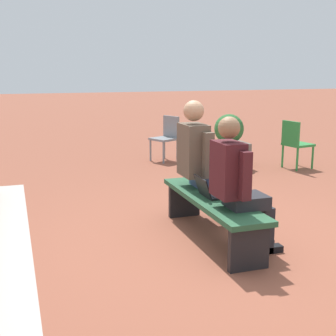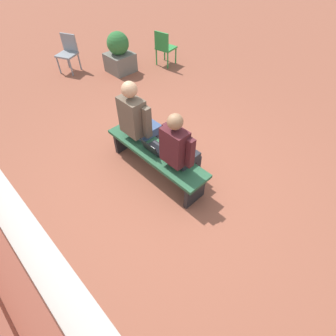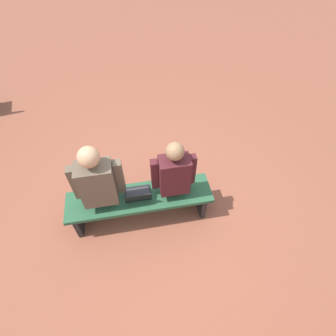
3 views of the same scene
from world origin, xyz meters
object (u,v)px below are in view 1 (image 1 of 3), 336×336
person_student (238,182)px  plastic_chair_mid_courtyard (295,141)px  planter (229,143)px  person_adult (203,161)px  plastic_chair_near_bench_left (167,135)px  bench (212,206)px  laptop (210,192)px

person_student → plastic_chair_mid_courtyard: 4.15m
plastic_chair_mid_courtyard → planter: size_ratio=0.89×
plastic_chair_mid_courtyard → planter: 1.14m
person_adult → plastic_chair_mid_courtyard: bearing=-49.6°
person_adult → plastic_chair_near_bench_left: bearing=-12.5°
bench → plastic_chair_near_bench_left: (4.14, -0.89, 0.13)m
laptop → planter: size_ratio=0.34×
laptop → planter: 3.67m
plastic_chair_mid_courtyard → person_student: bearing=139.3°
bench → person_adult: 0.58m
plastic_chair_mid_courtyard → bench: bearing=134.5°
bench → person_adult: size_ratio=1.29×
plastic_chair_near_bench_left → planter: bearing=-136.8°
plastic_chair_near_bench_left → plastic_chair_mid_courtyard: (-1.42, -1.87, 0.00)m
bench → planter: bearing=-28.4°
laptop → plastic_chair_near_bench_left: plastic_chair_near_bench_left is taller
plastic_chair_near_bench_left → planter: 1.25m
bench → planter: 3.67m
bench → plastic_chair_mid_courtyard: bearing=-45.5°
laptop → person_student: bearing=-170.1°
person_student → person_adult: person_adult is taller
bench → plastic_chair_mid_courtyard: (2.72, -2.77, 0.13)m
person_adult → planter: 3.28m
laptop → plastic_chair_mid_courtyard: (2.70, -2.78, -0.02)m
laptop → planter: planter is taller
person_adult → plastic_chair_mid_courtyard: (2.29, -2.70, -0.26)m
plastic_chair_mid_courtyard → planter: planter is taller
person_student → laptop: person_student is taller
bench → person_student: bearing=-171.3°
plastic_chair_near_bench_left → planter: planter is taller
plastic_chair_near_bench_left → plastic_chair_mid_courtyard: same height
person_student → plastic_chair_near_bench_left: size_ratio=1.56×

